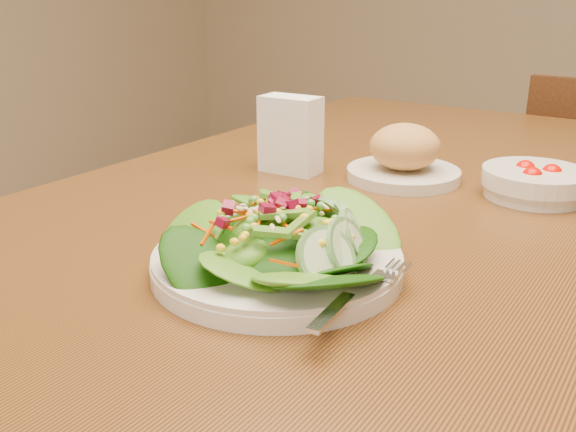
% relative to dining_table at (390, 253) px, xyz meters
% --- Properties ---
extents(dining_table, '(0.90, 1.40, 0.75)m').
position_rel_dining_table_xyz_m(dining_table, '(0.00, 0.00, 0.00)').
color(dining_table, brown).
rests_on(dining_table, ground_plane).
extents(salad_plate, '(0.27, 0.26, 0.08)m').
position_rel_dining_table_xyz_m(salad_plate, '(0.03, -0.33, 0.13)').
color(salad_plate, silver).
rests_on(salad_plate, dining_table).
extents(bread_plate, '(0.17, 0.17, 0.09)m').
position_rel_dining_table_xyz_m(bread_plate, '(-0.01, 0.06, 0.14)').
color(bread_plate, silver).
rests_on(bread_plate, dining_table).
extents(tomato_bowl, '(0.15, 0.15, 0.05)m').
position_rel_dining_table_xyz_m(tomato_bowl, '(0.18, 0.08, 0.12)').
color(tomato_bowl, silver).
rests_on(tomato_bowl, dining_table).
extents(napkin_holder, '(0.09, 0.05, 0.12)m').
position_rel_dining_table_xyz_m(napkin_holder, '(-0.18, -0.00, 0.16)').
color(napkin_holder, white).
rests_on(napkin_holder, dining_table).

